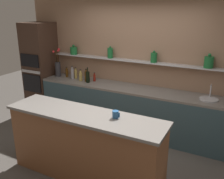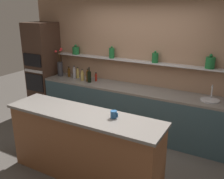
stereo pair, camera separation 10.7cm
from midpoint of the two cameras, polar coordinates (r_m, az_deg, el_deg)
The scene contains 15 objects.
ground_plane at distance 4.28m, azimuth -2.19°, elevation -16.06°, with size 12.00×12.00×0.00m, color #4C4742.
back_wall_unit at distance 5.09m, azimuth 7.02°, elevation 5.54°, with size 5.20×0.28×2.60m.
back_counter_unit at distance 5.06m, azimuth 4.34°, elevation -4.50°, with size 3.80×0.62×0.92m.
island_counter at distance 3.71m, azimuth -5.65°, elevation -12.57°, with size 2.34×0.61×1.02m.
oven_tower at distance 6.09m, azimuth -14.92°, elevation 4.71°, with size 0.61×0.64×2.10m.
flower_vase at distance 5.80m, azimuth -11.25°, elevation 5.05°, with size 0.15×0.14×0.64m.
sink_fixture at distance 4.52m, azimuth 22.15°, elevation -2.09°, with size 0.31×0.31×0.25m.
bottle_wine_0 at distance 5.21m, azimuth -4.63°, elevation 2.95°, with size 0.08×0.08×0.32m.
bottle_spirit_1 at distance 5.36m, azimuth -6.23°, elevation 3.10°, with size 0.07×0.07×0.25m.
bottle_spirit_2 at distance 5.71m, azimuth -9.27°, elevation 3.85°, with size 0.06×0.06×0.23m.
bottle_spirit_3 at distance 5.52m, azimuth -8.07°, elevation 3.71°, with size 0.06×0.06×0.29m.
bottle_spirit_4 at distance 5.57m, azimuth -7.30°, elevation 3.65°, with size 0.06×0.06×0.24m.
bottle_spirit_5 at distance 5.29m, azimuth -4.99°, elevation 3.10°, with size 0.06×0.06×0.27m.
bottle_sauce_6 at distance 5.30m, azimuth -3.10°, elevation 2.79°, with size 0.05×0.05×0.19m.
coffee_mug at distance 3.30m, azimuth 1.33°, elevation -5.71°, with size 0.11×0.09×0.10m.
Camera 2 is at (1.90, -2.98, 2.41)m, focal length 40.00 mm.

